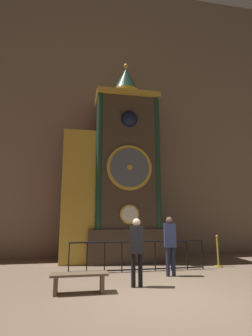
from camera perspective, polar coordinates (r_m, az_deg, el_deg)
ground_plane at (r=6.33m, az=7.75°, el=-26.16°), size 28.00×28.00×0.00m
cathedral_back_wall at (r=13.09m, az=-1.97°, el=12.42°), size 24.00×0.32×13.63m
clock_tower at (r=10.69m, az=-2.08°, el=-1.47°), size 4.04×1.80×8.41m
railing_fence at (r=8.84m, az=2.78°, el=-18.24°), size 4.42×0.05×0.94m
visitor_near at (r=6.91m, az=2.34°, el=-16.42°), size 0.39×0.31×1.67m
visitor_far at (r=8.21m, az=9.55°, el=-15.19°), size 0.38×0.28×1.70m
stanchion_post at (r=10.11m, az=19.40°, el=-17.67°), size 0.28×0.28×1.07m
visitor_bench at (r=6.59m, az=-10.12°, el=-22.65°), size 1.30×0.40×0.44m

